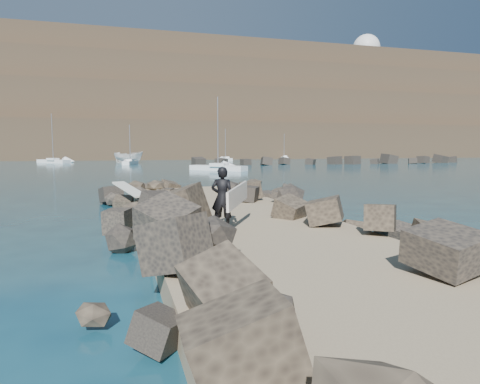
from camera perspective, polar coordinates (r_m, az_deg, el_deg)
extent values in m
plane|color=#0F384C|center=(14.83, -1.08, -5.39)|extent=(800.00, 800.00, 0.00)
cube|color=#8C7759|center=(12.89, 1.24, -5.75)|extent=(6.00, 26.00, 0.60)
cube|color=black|center=(12.81, -11.98, -5.05)|extent=(2.60, 22.00, 1.00)
cube|color=black|center=(14.41, 11.74, -3.83)|extent=(2.60, 22.00, 1.00)
cube|color=black|center=(79.22, 13.25, 4.08)|extent=(52.00, 4.00, 1.20)
cube|color=#2D4919|center=(175.08, -11.72, 10.07)|extent=(360.00, 140.00, 32.00)
cube|color=white|center=(18.79, -14.53, 0.01)|extent=(1.43, 2.21, 0.07)
imported|color=silver|center=(87.50, -14.63, 4.53)|extent=(6.05, 3.44, 2.20)
imported|color=black|center=(12.19, -2.37, -0.77)|extent=(0.77, 0.65, 1.78)
cube|color=white|center=(12.30, -0.34, -0.47)|extent=(1.16, 1.95, 0.69)
cylinder|color=silver|center=(191.85, 16.42, 15.36)|extent=(7.38, 7.38, 6.46)
sphere|color=white|center=(193.52, 16.50, 17.92)|extent=(11.08, 11.08, 11.08)
cube|color=white|center=(90.29, -23.62, 3.72)|extent=(6.74, 7.14, 0.80)
cylinder|color=gray|center=(90.28, -23.75, 6.75)|extent=(0.12, 0.12, 8.85)
cube|color=white|center=(89.57, -23.69, 4.03)|extent=(2.47, 2.53, 0.44)
cube|color=white|center=(110.66, 5.89, 4.49)|extent=(2.24, 5.51, 0.80)
cylinder|color=gray|center=(110.63, 5.91, 6.21)|extent=(0.12, 0.12, 5.92)
cube|color=white|center=(110.06, 6.01, 4.75)|extent=(1.15, 1.65, 0.44)
cube|color=white|center=(77.85, -14.41, 3.76)|extent=(2.98, 5.85, 0.80)
cylinder|color=gray|center=(77.81, -14.47, 6.34)|extent=(0.12, 0.12, 6.32)
cube|color=white|center=(77.18, -14.40, 4.12)|extent=(1.37, 1.81, 0.44)
cube|color=white|center=(55.26, -2.95, 3.14)|extent=(6.67, 7.06, 0.80)
cylinder|color=gray|center=(55.24, -2.98, 8.05)|extent=(0.12, 0.12, 8.76)
cube|color=white|center=(54.56, -2.79, 3.63)|extent=(2.45, 2.51, 0.44)
cube|color=white|center=(96.81, -1.95, 4.32)|extent=(1.85, 6.06, 0.80)
cylinder|color=gray|center=(96.77, -1.96, 6.48)|extent=(0.12, 0.12, 6.57)
cube|color=white|center=(96.10, -1.85, 4.61)|extent=(1.10, 1.75, 0.44)
cube|color=white|center=(172.78, -29.05, 15.54)|extent=(10.00, 8.00, 4.00)
cube|color=white|center=(181.73, -15.23, 15.47)|extent=(8.00, 6.00, 3.50)
cube|color=white|center=(169.50, -2.70, 16.46)|extent=(12.00, 7.00, 4.00)
cube|color=white|center=(191.50, 7.03, 15.05)|extent=(6.00, 6.00, 3.00)
cube|color=white|center=(183.09, 15.59, 15.62)|extent=(5.00, 5.00, 5.00)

